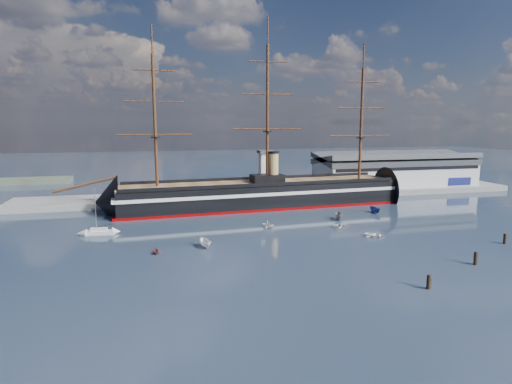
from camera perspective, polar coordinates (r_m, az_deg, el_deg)
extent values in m
plane|color=#1A273A|center=(118.12, 4.12, -3.74)|extent=(600.00, 600.00, 0.00)
cube|color=slate|center=(154.71, 3.46, -0.62)|extent=(180.00, 18.00, 2.00)
cube|color=#B7BABC|center=(177.60, 18.02, 2.50)|extent=(62.00, 20.00, 10.00)
cube|color=#3F4247|center=(177.07, 18.11, 4.30)|extent=(63.00, 21.00, 2.00)
cube|color=silver|center=(148.58, 1.27, 2.49)|extent=(4.00, 4.00, 14.00)
cube|color=#3F4247|center=(147.89, 1.28, 5.38)|extent=(5.00, 5.00, 1.00)
cube|color=black|center=(135.57, 0.68, -0.30)|extent=(88.78, 21.04, 7.00)
cube|color=silver|center=(135.38, 0.68, 0.20)|extent=(90.79, 21.40, 1.00)
cube|color=#690102|center=(136.23, 0.67, -1.81)|extent=(90.78, 21.36, 0.90)
cone|color=black|center=(131.78, -19.27, -1.24)|extent=(14.88, 16.46, 15.68)
cone|color=black|center=(154.10, 17.64, 0.31)|extent=(11.89, 16.29, 15.68)
cube|color=brown|center=(135.02, 0.68, 1.21)|extent=(88.70, 19.77, 0.40)
cube|color=black|center=(135.36, 1.50, 1.82)|extent=(10.33, 6.57, 2.50)
cylinder|color=tan|center=(135.50, 2.32, 3.32)|extent=(3.20, 3.20, 9.00)
cylinder|color=#381E0F|center=(131.59, -21.78, 0.94)|extent=(17.76, 1.72, 4.43)
cylinder|color=#381E0F|center=(129.23, -13.33, 9.14)|extent=(0.90, 0.90, 38.00)
cylinder|color=#381E0F|center=(134.23, 1.54, 10.23)|extent=(0.90, 0.90, 42.00)
cylinder|color=#381E0F|center=(146.15, 13.84, 8.72)|extent=(0.90, 0.90, 36.00)
cube|color=silver|center=(109.40, -20.20, -5.10)|extent=(7.38, 3.08, 0.95)
cube|color=silver|center=(109.22, -20.22, -4.71)|extent=(3.99, 2.04, 0.76)
cylinder|color=#B2B2B7|center=(108.23, -20.62, -2.16)|extent=(0.15, 0.15, 10.50)
imported|color=white|center=(92.80, -6.73, -7.42)|extent=(6.26, 3.09, 2.40)
imported|color=white|center=(112.07, 11.41, -4.62)|extent=(1.18, 2.95, 1.38)
imported|color=gray|center=(120.44, 10.99, -3.63)|extent=(6.33, 3.82, 2.38)
imported|color=silver|center=(109.06, 1.63, -4.82)|extent=(5.85, 5.77, 2.10)
imported|color=white|center=(104.31, 15.65, -5.83)|extent=(3.02, 3.16, 1.46)
imported|color=navy|center=(131.80, 15.60, -2.69)|extent=(5.62, 2.48, 2.18)
imported|color=maroon|center=(90.60, -13.21, -8.02)|extent=(4.11, 1.91, 1.48)
cylinder|color=black|center=(75.94, 21.96, -11.90)|extent=(0.64, 0.64, 3.08)
cylinder|color=black|center=(91.65, 27.15, -8.62)|extent=(0.64, 0.64, 3.25)
cylinder|color=black|center=(110.06, 30.20, -5.98)|extent=(0.64, 0.64, 3.01)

